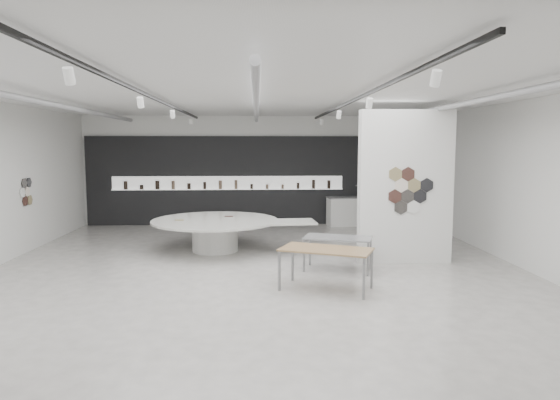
{
  "coord_description": "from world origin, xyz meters",
  "views": [
    {
      "loc": [
        0.01,
        -10.56,
        2.78
      ],
      "look_at": [
        0.55,
        1.2,
        1.49
      ],
      "focal_mm": 32.0,
      "sensor_mm": 36.0,
      "label": 1
    }
  ],
  "objects_px": {
    "sample_table_wood": "(326,252)",
    "kitchen_counter": "(352,211)",
    "partition_column": "(405,187)",
    "sample_table_stone": "(338,240)",
    "display_island": "(218,230)"
  },
  "relations": [
    {
      "from": "sample_table_wood",
      "to": "kitchen_counter",
      "type": "distance_m",
      "value": 7.99
    },
    {
      "from": "partition_column",
      "to": "sample_table_stone",
      "type": "bearing_deg",
      "value": -156.89
    },
    {
      "from": "kitchen_counter",
      "to": "partition_column",
      "type": "bearing_deg",
      "value": -94.6
    },
    {
      "from": "partition_column",
      "to": "sample_table_stone",
      "type": "distance_m",
      "value": 2.16
    },
    {
      "from": "sample_table_stone",
      "to": "kitchen_counter",
      "type": "height_order",
      "value": "kitchen_counter"
    },
    {
      "from": "sample_table_stone",
      "to": "kitchen_counter",
      "type": "bearing_deg",
      "value": 76.3
    },
    {
      "from": "display_island",
      "to": "sample_table_wood",
      "type": "bearing_deg",
      "value": -61.09
    },
    {
      "from": "display_island",
      "to": "kitchen_counter",
      "type": "distance_m",
      "value": 5.96
    },
    {
      "from": "display_island",
      "to": "sample_table_wood",
      "type": "xyz_separation_m",
      "value": [
        2.36,
        -3.66,
        0.2
      ]
    },
    {
      "from": "partition_column",
      "to": "kitchen_counter",
      "type": "bearing_deg",
      "value": 91.83
    },
    {
      "from": "partition_column",
      "to": "kitchen_counter",
      "type": "distance_m",
      "value": 5.69
    },
    {
      "from": "partition_column",
      "to": "display_island",
      "type": "distance_m",
      "value": 4.93
    },
    {
      "from": "sample_table_wood",
      "to": "kitchen_counter",
      "type": "xyz_separation_m",
      "value": [
        2.0,
        7.73,
        -0.25
      ]
    },
    {
      "from": "sample_table_stone",
      "to": "kitchen_counter",
      "type": "xyz_separation_m",
      "value": [
        1.53,
        6.26,
        -0.19
      ]
    },
    {
      "from": "partition_column",
      "to": "sample_table_wood",
      "type": "height_order",
      "value": "partition_column"
    }
  ]
}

